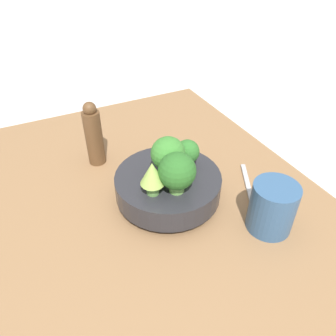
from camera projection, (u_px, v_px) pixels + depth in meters
name	position (u px, v px, depth m)	size (l,w,h in m)	color
ground_plane	(163.00, 216.00, 0.71)	(6.00, 6.00, 0.00)	silver
table	(163.00, 210.00, 0.70)	(0.98, 0.68, 0.04)	olive
bowl	(168.00, 186.00, 0.68)	(0.22, 0.22, 0.06)	#28282D
romanesco_piece_far	(152.00, 175.00, 0.60)	(0.05, 0.05, 0.07)	#609347
broccoli_floret_left	(177.00, 172.00, 0.60)	(0.07, 0.07, 0.08)	#6BA34C
broccoli_floret_front	(187.00, 152.00, 0.67)	(0.05, 0.05, 0.06)	#7AB256
broccoli_floret_center	(168.00, 155.00, 0.63)	(0.07, 0.07, 0.09)	#6BA34C
cup	(272.00, 207.00, 0.61)	(0.09, 0.09, 0.10)	#33567F
pepper_mill	(94.00, 135.00, 0.76)	(0.04, 0.04, 0.16)	brown
fork	(249.00, 190.00, 0.72)	(0.17, 0.10, 0.01)	#B2B2B7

